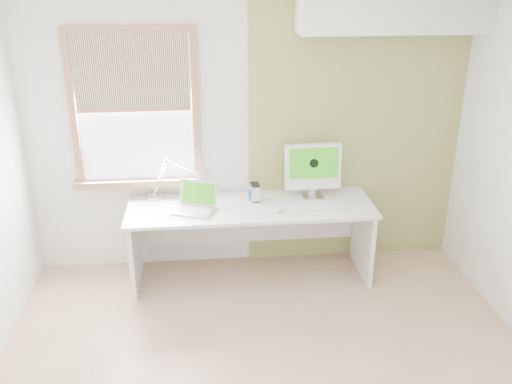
{
  "coord_description": "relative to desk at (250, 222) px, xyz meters",
  "views": [
    {
      "loc": [
        -0.42,
        -3.13,
        2.76
      ],
      "look_at": [
        0.0,
        1.05,
        1.0
      ],
      "focal_mm": 39.02,
      "sensor_mm": 36.0,
      "label": 1
    }
  ],
  "objects": [
    {
      "name": "accent_wall",
      "position": [
        1.01,
        0.3,
        0.77
      ],
      "size": [
        2.0,
        0.02,
        2.6
      ],
      "primitive_type": "cube",
      "color": "#918D4B",
      "rests_on": "room"
    },
    {
      "name": "soffit",
      "position": [
        1.21,
        0.13,
        1.87
      ],
      "size": [
        1.6,
        0.4,
        0.42
      ],
      "primitive_type": "cube",
      "color": "white",
      "rests_on": "room"
    },
    {
      "name": "desk",
      "position": [
        0.0,
        0.0,
        0.0
      ],
      "size": [
        2.2,
        0.7,
        0.73
      ],
      "color": "silver",
      "rests_on": "room"
    },
    {
      "name": "mouse",
      "position": [
        0.23,
        -0.21,
        0.21
      ],
      "size": [
        0.1,
        0.12,
        0.03
      ],
      "primitive_type": "ellipsoid",
      "rotation": [
        0.0,
        0.0,
        -0.36
      ],
      "color": "white",
      "rests_on": "desk"
    },
    {
      "name": "desk_lamp",
      "position": [
        -0.51,
        0.1,
        0.39
      ],
      "size": [
        0.64,
        0.36,
        0.38
      ],
      "color": "silver",
      "rests_on": "desk"
    },
    {
      "name": "phone_dock",
      "position": [
        0.01,
        0.03,
        0.23
      ],
      "size": [
        0.09,
        0.09,
        0.14
      ],
      "color": "silver",
      "rests_on": "desk"
    },
    {
      "name": "imac",
      "position": [
        0.58,
        0.1,
        0.48
      ],
      "size": [
        0.52,
        0.17,
        0.5
      ],
      "color": "silver",
      "rests_on": "desk"
    },
    {
      "name": "external_drive",
      "position": [
        0.05,
        0.06,
        0.27
      ],
      "size": [
        0.08,
        0.13,
        0.16
      ],
      "color": "silver",
      "rests_on": "desk"
    },
    {
      "name": "keyboard",
      "position": [
        0.54,
        -0.2,
        0.2
      ],
      "size": [
        0.4,
        0.15,
        0.02
      ],
      "color": "white",
      "rests_on": "desk"
    },
    {
      "name": "room",
      "position": [
        0.01,
        -1.44,
        0.77
      ],
      "size": [
        4.04,
        3.54,
        2.64
      ],
      "color": "tan",
      "rests_on": "ground"
    },
    {
      "name": "laptop",
      "position": [
        -0.48,
        -0.1,
        0.25
      ],
      "size": [
        0.42,
        0.38,
        0.24
      ],
      "color": "silver",
      "rests_on": "desk"
    },
    {
      "name": "window",
      "position": [
        -0.99,
        0.27,
        1.01
      ],
      "size": [
        1.2,
        0.14,
        1.42
      ],
      "color": "#8E5D42",
      "rests_on": "room"
    }
  ]
}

